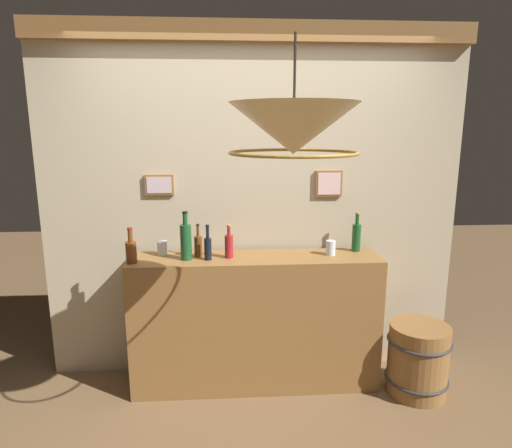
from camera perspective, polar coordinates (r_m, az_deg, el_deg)
panelled_rear_partition at (r=3.31m, az=-0.37°, el=3.63°), size 3.11×0.15×2.61m
bar_shelf_unit at (r=3.31m, az=-0.06°, el=-12.49°), size 1.78×0.39×0.99m
liquor_bottle_amaro at (r=3.15m, az=-7.47°, el=-2.76°), size 0.06×0.06×0.23m
liquor_bottle_vodka at (r=3.08m, az=-15.85°, el=-3.33°), size 0.07×0.07×0.25m
liquor_bottle_tequila at (r=3.06m, az=-6.25°, el=-3.00°), size 0.05×0.05×0.25m
liquor_bottle_rye at (r=3.10m, az=-3.51°, el=-2.76°), size 0.06×0.06×0.24m
liquor_bottle_scotch at (r=3.34m, az=12.86°, el=-1.56°), size 0.06×0.06×0.29m
liquor_bottle_rum at (r=3.08m, az=-9.06°, el=-2.14°), size 0.08×0.08×0.34m
glass_tumbler_rocks at (r=3.21m, az=9.63°, el=-3.05°), size 0.07×0.07×0.11m
glass_tumbler_highball at (r=3.24m, az=-12.03°, el=-3.05°), size 0.07×0.07×0.10m
pendant_lamp at (r=2.07m, az=4.89°, el=12.02°), size 0.60×0.60×0.53m
wooden_barrel at (r=3.50m, az=20.18°, el=-16.10°), size 0.45×0.45×0.52m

